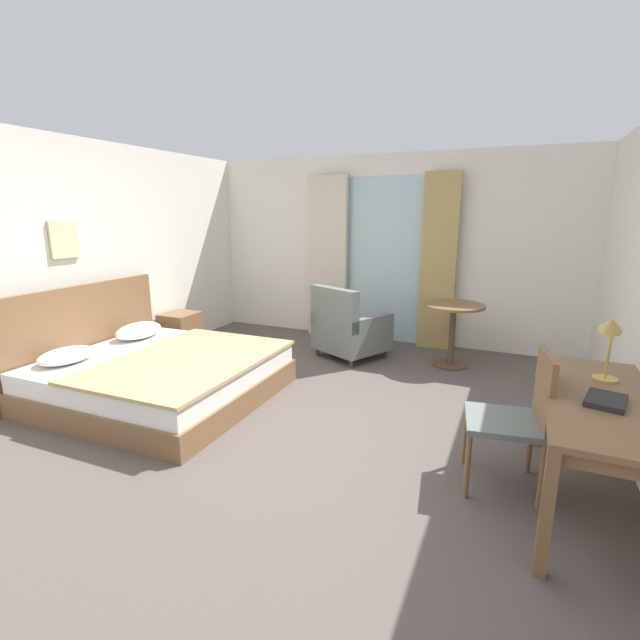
{
  "coord_description": "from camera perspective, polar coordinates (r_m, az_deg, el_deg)",
  "views": [
    {
      "loc": [
        1.69,
        -2.96,
        1.76
      ],
      "look_at": [
        0.12,
        0.58,
        0.84
      ],
      "focal_mm": 25.41,
      "sensor_mm": 36.0,
      "label": 1
    }
  ],
  "objects": [
    {
      "name": "desk_lamp",
      "position": [
        3.45,
        32.71,
        -1.5
      ],
      "size": [
        0.16,
        0.3,
        0.41
      ],
      "color": "tan",
      "rests_on": "writing_desk"
    },
    {
      "name": "wall_left",
      "position": [
        5.24,
        -31.51,
        5.93
      ],
      "size": [
        0.12,
        6.41,
        2.51
      ],
      "primitive_type": "cube",
      "color": "white",
      "rests_on": "ground"
    },
    {
      "name": "balcony_glass_door",
      "position": [
        6.3,
        7.89,
        7.35
      ],
      "size": [
        1.1,
        0.02,
        2.21
      ],
      "primitive_type": "cube",
      "color": "silver",
      "rests_on": "ground"
    },
    {
      "name": "curtain_panel_right",
      "position": [
        6.04,
        14.71,
        6.97
      ],
      "size": [
        0.44,
        0.1,
        2.25
      ],
      "primitive_type": "cube",
      "color": "tan",
      "rests_on": "ground"
    },
    {
      "name": "writing_desk",
      "position": [
        3.14,
        31.66,
        -9.67
      ],
      "size": [
        0.6,
        1.5,
        0.72
      ],
      "color": "brown",
      "rests_on": "ground"
    },
    {
      "name": "nightstand",
      "position": [
        6.21,
        -17.12,
        -1.34
      ],
      "size": [
        0.41,
        0.45,
        0.48
      ],
      "color": "brown",
      "rests_on": "ground"
    },
    {
      "name": "desk_chair",
      "position": [
        3.19,
        23.79,
        -10.68
      ],
      "size": [
        0.53,
        0.52,
        0.93
      ],
      "color": "slate",
      "rests_on": "ground"
    },
    {
      "name": "ground",
      "position": [
        3.86,
        -5.34,
        -14.62
      ],
      "size": [
        5.72,
        6.81,
        0.1
      ],
      "primitive_type": "cube",
      "color": "#564C47"
    },
    {
      "name": "bed",
      "position": [
        4.72,
        -19.97,
        -6.21
      ],
      "size": [
        2.05,
        1.92,
        1.04
      ],
      "color": "brown",
      "rests_on": "ground"
    },
    {
      "name": "wall_back",
      "position": [
        6.36,
        8.51,
        8.74
      ],
      "size": [
        5.32,
        0.12,
        2.51
      ],
      "primitive_type": "cube",
      "color": "white",
      "rests_on": "ground"
    },
    {
      "name": "framed_picture",
      "position": [
        5.27,
        -29.54,
        8.83
      ],
      "size": [
        0.03,
        0.31,
        0.37
      ],
      "color": "beige"
    },
    {
      "name": "curtain_panel_left",
      "position": [
        6.46,
        1.01,
        7.8
      ],
      "size": [
        0.57,
        0.1,
        2.25
      ],
      "primitive_type": "cube",
      "color": "beige",
      "rests_on": "ground"
    },
    {
      "name": "round_cafe_table",
      "position": [
        5.42,
        16.39,
        -0.05
      ],
      "size": [
        0.69,
        0.69,
        0.74
      ],
      "color": "brown",
      "rests_on": "ground"
    },
    {
      "name": "armchair_by_window",
      "position": [
        5.57,
        3.61,
        -1.25
      ],
      "size": [
        0.97,
        0.97,
        0.9
      ],
      "color": "slate",
      "rests_on": "ground"
    },
    {
      "name": "closed_book",
      "position": [
        3.02,
        32.33,
        -8.57
      ],
      "size": [
        0.25,
        0.3,
        0.03
      ],
      "primitive_type": "cube",
      "rotation": [
        0.0,
        0.0,
        -0.24
      ],
      "color": "#232328",
      "rests_on": "writing_desk"
    }
  ]
}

